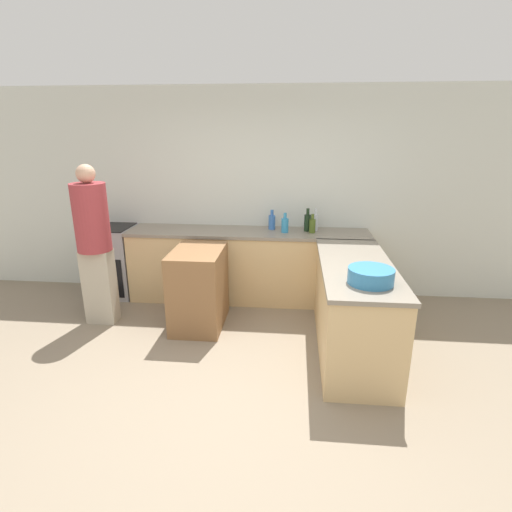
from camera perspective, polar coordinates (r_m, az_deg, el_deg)
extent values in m
plane|color=gray|center=(3.65, -4.98, -18.89)|extent=(14.00, 14.00, 0.00)
cube|color=silver|center=(5.35, -0.76, 8.85)|extent=(8.00, 0.06, 2.70)
cube|color=#D6B27A|center=(5.25, -1.12, -1.53)|extent=(3.06, 0.60, 0.89)
cube|color=gray|center=(5.11, -1.15, 3.39)|extent=(3.09, 0.63, 0.04)
cube|color=#D6B27A|center=(4.15, 13.70, -7.39)|extent=(0.66, 1.79, 0.89)
cube|color=gray|center=(3.98, 14.18, -1.32)|extent=(0.69, 1.82, 0.04)
cube|color=#99999E|center=(5.75, -19.83, -0.67)|extent=(0.62, 0.60, 0.93)
cube|color=black|center=(5.54, -20.98, -3.01)|extent=(0.52, 0.01, 0.52)
cube|color=black|center=(5.63, -20.33, 3.89)|extent=(0.57, 0.55, 0.01)
cube|color=brown|center=(4.58, -8.17, -4.56)|extent=(0.55, 0.79, 0.90)
cylinder|color=teal|center=(3.48, 16.08, -2.74)|extent=(0.38, 0.38, 0.13)
cylinder|color=#475B1E|center=(5.05, 8.04, 4.26)|extent=(0.08, 0.08, 0.17)
cylinder|color=#475B1E|center=(5.02, 8.10, 5.57)|extent=(0.04, 0.04, 0.07)
cylinder|color=silver|center=(5.17, 8.47, 4.75)|extent=(0.07, 0.07, 0.21)
cylinder|color=silver|center=(5.14, 8.54, 6.31)|extent=(0.03, 0.03, 0.08)
cylinder|color=#386BB7|center=(5.18, 2.28, 4.83)|extent=(0.09, 0.09, 0.18)
cylinder|color=#386BB7|center=(5.15, 2.30, 6.21)|extent=(0.04, 0.04, 0.07)
cylinder|color=#338CBF|center=(5.03, 4.15, 4.39)|extent=(0.09, 0.09, 0.18)
cylinder|color=#338CBF|center=(5.00, 4.18, 5.76)|extent=(0.04, 0.04, 0.07)
cylinder|color=black|center=(5.13, 7.36, 4.72)|extent=(0.09, 0.09, 0.21)
cylinder|color=black|center=(5.10, 7.42, 6.31)|extent=(0.04, 0.04, 0.08)
cube|color=#ADA38E|center=(4.95, -21.40, -4.08)|extent=(0.34, 0.21, 0.87)
cylinder|color=#993338|center=(4.73, -22.48, 5.10)|extent=(0.37, 0.37, 0.75)
sphere|color=tan|center=(4.66, -23.17, 10.77)|extent=(0.20, 0.20, 0.20)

